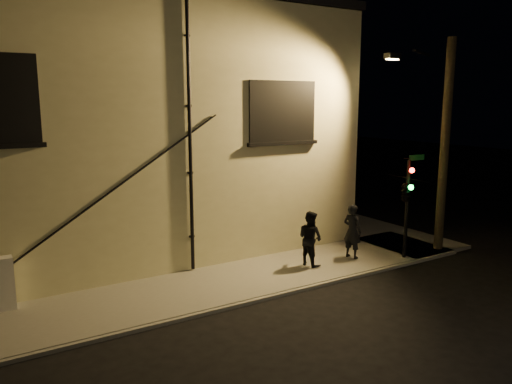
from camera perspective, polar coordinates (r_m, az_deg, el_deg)
ground at (r=14.47m, az=4.42°, el=-11.33°), size 90.00×90.00×0.00m
sidewalk at (r=18.55m, az=-0.55°, el=-6.16°), size 21.00×16.00×0.12m
building at (r=20.45m, az=-17.77°, el=7.27°), size 16.20×12.23×8.80m
pedestrian_a at (r=17.08m, az=10.95°, el=-4.41°), size 0.59×0.76×1.84m
pedestrian_b at (r=16.13m, az=6.21°, el=-5.28°), size 0.80×0.96×1.78m
traffic_signal at (r=17.03m, az=16.79°, el=0.16°), size 1.26×2.04×3.46m
streetlamp_pole at (r=18.50m, az=20.49°, el=5.37°), size 2.03×1.40×7.45m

